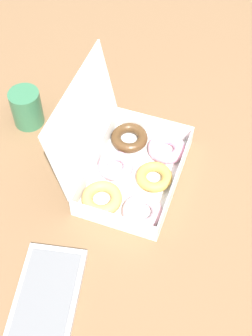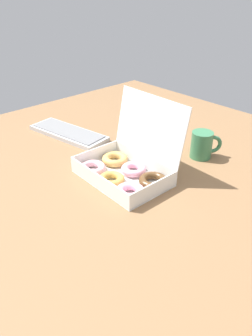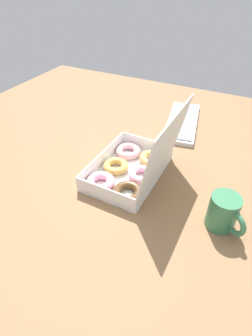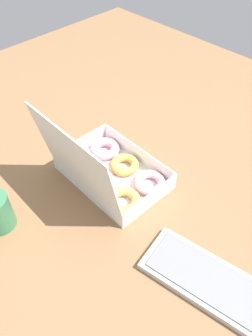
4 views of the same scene
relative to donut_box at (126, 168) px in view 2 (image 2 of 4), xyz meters
The scene contains 4 objects.
ground_plane 7.77cm from the donut_box, 41.39° to the right, with size 180.00×180.00×2.00cm, color olive.
donut_box is the anchor object (origin of this frame).
keyboard 42.33cm from the donut_box, behind, with size 37.79×18.74×2.20cm.
coffee_mug 32.06cm from the donut_box, 74.53° to the left, with size 9.20×10.57×10.13cm.
Camera 2 is at (64.92, -59.71, 59.13)cm, focal length 35.00 mm.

